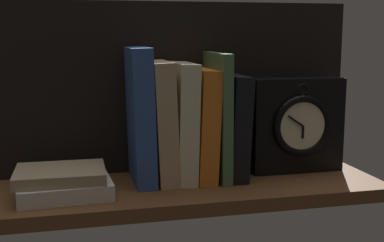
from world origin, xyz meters
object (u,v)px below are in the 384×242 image
object	(u,v)px
book_orange_pandolfini	(202,124)
book_green_romantic	(217,116)
book_black_skeptic	(232,126)
book_tan_shortstories	(162,122)
framed_clock	(296,125)
book_stack_side	(63,182)
book_blue_modern	(140,116)
book_cream_twain	(182,122)

from	to	relation	value
book_orange_pandolfini	book_green_romantic	size ratio (longest dim) A/B	0.88
book_black_skeptic	book_orange_pandolfini	bearing A→B (deg)	180.00
book_orange_pandolfini	book_green_romantic	distance (cm)	3.40
book_tan_shortstories	book_orange_pandolfini	xyz separation A→B (cm)	(7.93, 0.00, -0.76)
book_tan_shortstories	framed_clock	xyz separation A→B (cm)	(27.86, 0.37, -1.82)
book_orange_pandolfini	book_stack_side	xyz separation A→B (cm)	(-26.48, -5.24, -8.32)
book_tan_shortstories	book_blue_modern	bearing A→B (deg)	180.00
framed_clock	book_stack_side	size ratio (longest dim) A/B	1.15
book_blue_modern	book_black_skeptic	distance (cm)	18.26
book_cream_twain	framed_clock	bearing A→B (deg)	0.88
book_orange_pandolfini	framed_clock	bearing A→B (deg)	1.06
book_blue_modern	book_tan_shortstories	distance (cm)	4.25
book_stack_side	framed_clock	bearing A→B (deg)	6.89
book_green_romantic	book_stack_side	xyz separation A→B (cm)	(-29.53, -5.24, -9.83)
book_black_skeptic	book_tan_shortstories	bearing A→B (deg)	180.00
framed_clock	book_stack_side	distance (cm)	47.32
book_tan_shortstories	book_orange_pandolfini	world-z (taller)	book_tan_shortstories
book_tan_shortstories	book_green_romantic	xyz separation A→B (cm)	(10.98, 0.00, 0.75)
book_blue_modern	book_black_skeptic	xyz separation A→B (cm)	(18.06, 0.00, -2.70)
book_tan_shortstories	framed_clock	size ratio (longest dim) A/B	1.20
book_orange_pandolfini	book_black_skeptic	world-z (taller)	book_orange_pandolfini
book_blue_modern	book_orange_pandolfini	size ratio (longest dim) A/B	1.19
book_black_skeptic	book_stack_side	world-z (taller)	book_black_skeptic
book_orange_pandolfini	book_blue_modern	bearing A→B (deg)	180.00
book_orange_pandolfini	framed_clock	xyz separation A→B (cm)	(19.93, 0.37, -1.05)
book_tan_shortstories	book_black_skeptic	size ratio (longest dim) A/B	1.14
book_black_skeptic	framed_clock	xyz separation A→B (cm)	(13.85, 0.37, -0.41)
book_stack_side	book_orange_pandolfini	bearing A→B (deg)	11.20
book_blue_modern	book_green_romantic	bearing A→B (deg)	0.00
book_black_skeptic	book_stack_side	bearing A→B (deg)	-170.86
book_blue_modern	book_stack_side	world-z (taller)	book_blue_modern
book_tan_shortstories	book_green_romantic	bearing A→B (deg)	0.00
book_green_romantic	book_stack_side	bearing A→B (deg)	-169.93
book_tan_shortstories	book_cream_twain	xyz separation A→B (cm)	(4.01, 0.00, -0.16)
book_green_romantic	framed_clock	distance (cm)	17.08
book_blue_modern	book_stack_side	size ratio (longest dim) A/B	1.53
book_blue_modern	book_orange_pandolfini	xyz separation A→B (cm)	(11.97, 0.00, -2.06)
book_tan_shortstories	framed_clock	bearing A→B (deg)	0.76
book_orange_pandolfini	book_green_romantic	xyz separation A→B (cm)	(3.05, 0.00, 1.51)
book_orange_pandolfini	framed_clock	distance (cm)	19.97
book_blue_modern	book_orange_pandolfini	world-z (taller)	book_blue_modern
book_black_skeptic	book_green_romantic	bearing A→B (deg)	180.00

